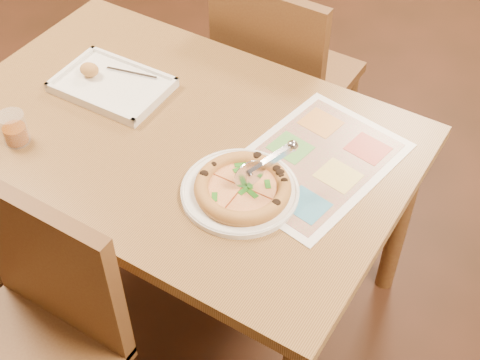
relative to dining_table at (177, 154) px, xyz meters
The scene contains 9 objects.
dining_table is the anchor object (origin of this frame).
chair_near 0.61m from the dining_table, 90.00° to the right, with size 0.42×0.42×0.47m.
chair_far 0.61m from the dining_table, 90.00° to the left, with size 0.42×0.42×0.47m.
plate 0.31m from the dining_table, 20.64° to the right, with size 0.30×0.30×0.02m, color white.
pizza 0.33m from the dining_table, 20.35° to the right, with size 0.25×0.25×0.04m.
pizza_cutter 0.37m from the dining_table, 10.99° to the right, with size 0.09×0.15×0.10m.
appetizer_tray 0.30m from the dining_table, 168.23° to the left, with size 0.33×0.23×0.06m.
glass_tumbler 0.45m from the dining_table, 143.23° to the right, with size 0.07×0.07×0.09m.
menu 0.41m from the dining_table, 13.67° to the left, with size 0.34×0.48×0.01m, color white.
Camera 1 is at (0.88, -1.08, 1.97)m, focal length 50.00 mm.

